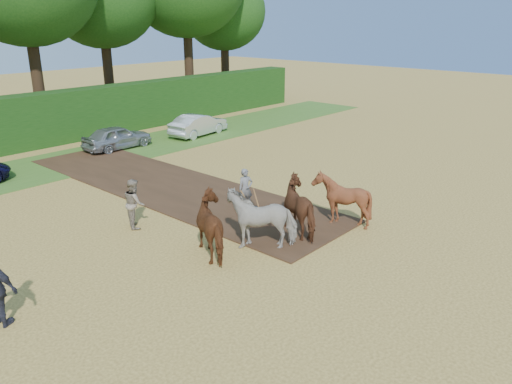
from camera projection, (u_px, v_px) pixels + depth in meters
The scene contains 6 objects.
ground at pixel (269, 243), 16.56m from camera, with size 120.00×120.00×0.00m, color gold.
earth_strip at pixel (170, 186), 22.00m from camera, with size 4.50×17.00×0.05m, color #472D1C.
grass_verge at pixel (59, 164), 25.34m from camera, with size 50.00×5.00×0.03m, color #38601E.
hedgerow at pixel (15, 124), 27.67m from camera, with size 46.00×1.60×3.00m, color #14380F.
spectator_near at pixel (134, 203), 17.57m from camera, with size 0.86×0.67×1.76m, color tan.
plough_team at pixel (282, 211), 16.66m from camera, with size 6.66×5.02×1.92m.
Camera 1 is at (-11.55, -9.69, 7.06)m, focal length 35.00 mm.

